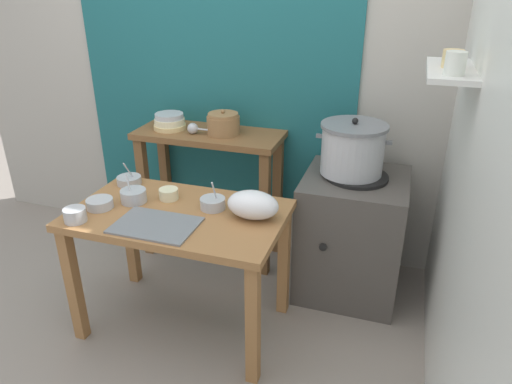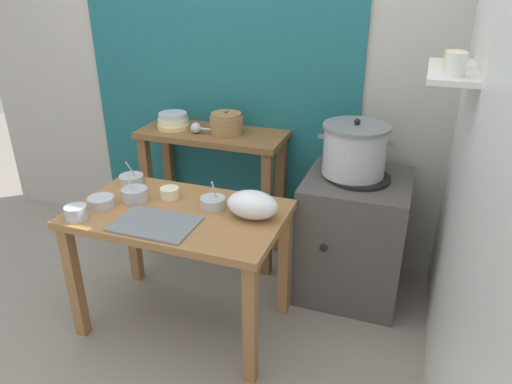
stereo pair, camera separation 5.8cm
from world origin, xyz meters
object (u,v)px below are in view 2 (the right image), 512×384
(serving_tray, at_px, (156,224))
(prep_bowl_1, at_px, (170,193))
(back_shelf_table, at_px, (213,163))
(prep_bowl_0, at_px, (131,178))
(prep_bowl_5, at_px, (76,212))
(plastic_bag, at_px, (252,205))
(prep_table, at_px, (180,229))
(prep_bowl_4, at_px, (213,202))
(stove_block, at_px, (353,236))
(prep_bowl_3, at_px, (101,201))
(clay_pot, at_px, (226,123))
(bowl_stack_enamel, at_px, (173,121))
(ladle, at_px, (197,128))
(steamer_pot, at_px, (355,150))
(prep_bowl_2, at_px, (135,194))

(serving_tray, xyz_separation_m, prep_bowl_1, (-0.08, 0.29, 0.03))
(back_shelf_table, xyz_separation_m, prep_bowl_0, (-0.28, -0.53, 0.07))
(back_shelf_table, relative_size, prep_bowl_5, 8.74)
(prep_bowl_1, relative_size, prep_bowl_5, 0.95)
(plastic_bag, bearing_deg, prep_bowl_5, -159.47)
(prep_table, relative_size, prep_bowl_4, 6.66)
(stove_block, height_order, prep_bowl_3, stove_block)
(clay_pot, distance_m, prep_bowl_1, 0.68)
(back_shelf_table, bearing_deg, bowl_stack_enamel, -177.06)
(stove_block, height_order, prep_bowl_1, stove_block)
(ladle, height_order, plastic_bag, ladle)
(prep_table, relative_size, serving_tray, 2.75)
(prep_table, bearing_deg, prep_bowl_0, 151.53)
(clay_pot, distance_m, prep_bowl_4, 0.73)
(back_shelf_table, bearing_deg, serving_tray, -82.92)
(prep_table, xyz_separation_m, prep_bowl_5, (-0.44, -0.25, 0.15))
(stove_block, xyz_separation_m, steamer_pot, (-0.04, 0.02, 0.54))
(prep_bowl_0, xyz_separation_m, prep_bowl_1, (0.31, -0.11, 0.01))
(prep_bowl_4, bearing_deg, clay_pot, 106.59)
(prep_table, relative_size, stove_block, 1.41)
(steamer_pot, bearing_deg, prep_bowl_4, -138.35)
(prep_bowl_0, bearing_deg, prep_bowl_5, -90.87)
(prep_table, xyz_separation_m, steamer_pot, (0.79, 0.66, 0.32))
(plastic_bag, bearing_deg, back_shelf_table, 127.22)
(stove_block, bearing_deg, back_shelf_table, 172.43)
(prep_bowl_2, height_order, prep_bowl_4, prep_bowl_4)
(stove_block, bearing_deg, serving_tray, -136.93)
(clay_pot, bearing_deg, back_shelf_table, -180.00)
(bowl_stack_enamel, bearing_deg, prep_bowl_2, -78.89)
(back_shelf_table, bearing_deg, prep_bowl_5, -105.84)
(bowl_stack_enamel, bearing_deg, ladle, -13.50)
(ladle, distance_m, plastic_bag, 0.90)
(steamer_pot, xyz_separation_m, prep_bowl_0, (-1.22, -0.42, -0.18))
(plastic_bag, xyz_separation_m, prep_bowl_2, (-0.67, -0.03, -0.03))
(prep_bowl_4, bearing_deg, bowl_stack_enamel, 131.09)
(prep_bowl_0, distance_m, prep_bowl_2, 0.25)
(prep_bowl_3, relative_size, prep_bowl_5, 1.26)
(plastic_bag, bearing_deg, prep_bowl_0, 168.12)
(prep_bowl_3, bearing_deg, prep_bowl_0, 93.55)
(back_shelf_table, bearing_deg, prep_bowl_3, -107.07)
(ladle, bearing_deg, prep_bowl_5, -102.78)
(stove_block, distance_m, prep_bowl_1, 1.14)
(ladle, height_order, prep_bowl_2, ladle)
(ladle, bearing_deg, serving_tray, -77.87)
(clay_pot, height_order, prep_bowl_2, clay_pot)
(plastic_bag, distance_m, prep_bowl_0, 0.84)
(ladle, height_order, prep_bowl_0, ladle)
(back_shelf_table, height_order, ladle, ladle)
(prep_bowl_4, bearing_deg, prep_table, -149.54)
(prep_bowl_0, relative_size, prep_bowl_4, 0.88)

